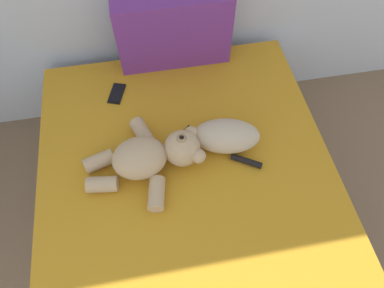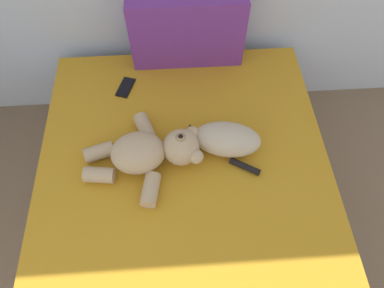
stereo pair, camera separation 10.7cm
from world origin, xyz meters
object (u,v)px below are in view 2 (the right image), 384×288
object	(u,v)px
patterned_cushion	(187,31)
teddy_bear	(151,152)
cat	(223,139)
bed	(186,209)
cell_phone	(126,87)

from	to	relation	value
patterned_cushion	teddy_bear	world-z (taller)	patterned_cushion
cat	teddy_bear	xyz separation A→B (m)	(-0.36, -0.06, 0.01)
patterned_cushion	teddy_bear	bearing A→B (deg)	-107.28
patterned_cushion	cat	size ratio (longest dim) A/B	1.54
bed	teddy_bear	distance (m)	0.43
patterned_cushion	teddy_bear	xyz separation A→B (m)	(-0.22, -0.71, -0.13)
bed	patterned_cushion	size ratio (longest dim) A/B	2.98
teddy_bear	cell_phone	world-z (taller)	teddy_bear
teddy_bear	patterned_cushion	bearing A→B (deg)	72.72
bed	cat	bearing A→B (deg)	46.90
cat	teddy_bear	size ratio (longest dim) A/B	0.70
bed	cat	size ratio (longest dim) A/B	4.58
cat	cell_phone	size ratio (longest dim) A/B	2.58
cat	cell_phone	bearing A→B (deg)	139.47
cat	teddy_bear	distance (m)	0.37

